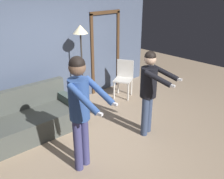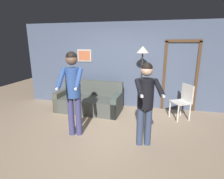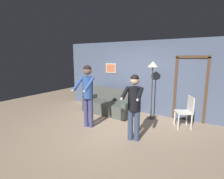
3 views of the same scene
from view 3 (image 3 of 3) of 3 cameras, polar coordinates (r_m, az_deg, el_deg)
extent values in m
plane|color=tan|center=(5.10, -0.58, -12.91)|extent=(12.00, 12.00, 0.00)
cube|color=#49546C|center=(6.48, 8.83, 3.93)|extent=(6.40, 0.06, 2.60)
cube|color=#B7B2A8|center=(6.97, -0.38, 6.97)|extent=(0.46, 0.02, 0.38)
cube|color=#BA5E3A|center=(6.95, -0.43, 6.97)|extent=(0.38, 0.01, 0.30)
cube|color=#4C331E|center=(6.09, 19.94, 0.34)|extent=(0.08, 0.04, 2.04)
cube|color=#4C331E|center=(5.97, 28.39, -0.48)|extent=(0.08, 0.04, 2.04)
cube|color=#4C331E|center=(5.93, 24.87, 9.67)|extent=(0.98, 0.04, 0.08)
cube|color=#494D47|center=(6.44, -1.02, -5.88)|extent=(1.95, 0.96, 0.42)
cube|color=#494D47|center=(6.62, 0.79, -1.55)|extent=(1.90, 0.25, 0.45)
cube|color=#4D4E41|center=(6.96, -6.82, -4.04)|extent=(0.21, 0.86, 0.58)
cube|color=#42514C|center=(5.97, 5.78, -6.47)|extent=(0.21, 0.86, 0.58)
cylinder|color=#332D28|center=(6.11, 12.54, -9.01)|extent=(0.28, 0.28, 0.02)
cylinder|color=#332D28|center=(5.88, 12.87, -1.09)|extent=(0.04, 0.04, 1.70)
cone|color=#F9EAB7|center=(5.77, 13.25, 8.06)|extent=(0.33, 0.33, 0.18)
cylinder|color=#3D3D6E|center=(5.23, -8.47, -7.32)|extent=(0.13, 0.13, 0.87)
cylinder|color=#3D3D6E|center=(5.16, -6.90, -7.54)|extent=(0.13, 0.13, 0.87)
cylinder|color=#2D4C8C|center=(5.02, -7.90, 0.68)|extent=(0.30, 0.30, 0.62)
sphere|color=brown|center=(4.96, -8.04, 6.13)|extent=(0.24, 0.24, 0.24)
sphere|color=black|center=(4.96, -8.05, 6.61)|extent=(0.23, 0.23, 0.23)
cylinder|color=#2D4C8C|center=(4.88, -10.99, 1.95)|extent=(0.19, 0.52, 0.36)
cube|color=white|center=(4.71, -12.39, -0.14)|extent=(0.07, 0.15, 0.04)
cylinder|color=#2D4C8C|center=(4.71, -7.45, 1.76)|extent=(0.19, 0.52, 0.36)
cube|color=white|center=(4.54, -8.77, -0.41)|extent=(0.07, 0.15, 0.04)
cylinder|color=#354360|center=(4.41, 6.04, -11.32)|extent=(0.13, 0.13, 0.78)
cylinder|color=#354360|center=(4.38, 8.13, -11.52)|extent=(0.13, 0.13, 0.78)
cylinder|color=black|center=(4.19, 7.29, -2.92)|extent=(0.30, 0.30, 0.55)
sphere|color=#D8AD8E|center=(4.12, 7.43, 2.98)|extent=(0.22, 0.22, 0.22)
sphere|color=black|center=(4.11, 7.44, 3.50)|extent=(0.20, 0.20, 0.20)
cylinder|color=black|center=(3.97, 4.27, -1.05)|extent=(0.20, 0.50, 0.23)
cube|color=white|center=(3.77, 3.38, -2.83)|extent=(0.07, 0.16, 0.04)
cylinder|color=black|center=(3.90, 9.12, -1.36)|extent=(0.20, 0.50, 0.23)
cube|color=white|center=(3.69, 8.48, -3.19)|extent=(0.07, 0.16, 0.04)
cylinder|color=silver|center=(5.66, 19.76, -8.70)|extent=(0.04, 0.04, 0.45)
cylinder|color=silver|center=(5.34, 20.87, -9.94)|extent=(0.04, 0.04, 0.45)
cylinder|color=silver|center=(5.78, 23.22, -8.56)|extent=(0.04, 0.04, 0.45)
cylinder|color=silver|center=(5.46, 24.52, -9.76)|extent=(0.04, 0.04, 0.45)
cube|color=silver|center=(5.48, 22.27, -6.86)|extent=(0.57, 0.57, 0.03)
cube|color=silver|center=(5.49, 24.32, -4.40)|extent=(0.23, 0.39, 0.45)
camera|label=1|loc=(5.22, -46.69, 14.73)|focal=40.00mm
camera|label=2|loc=(1.71, -40.22, 5.27)|focal=28.00mm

